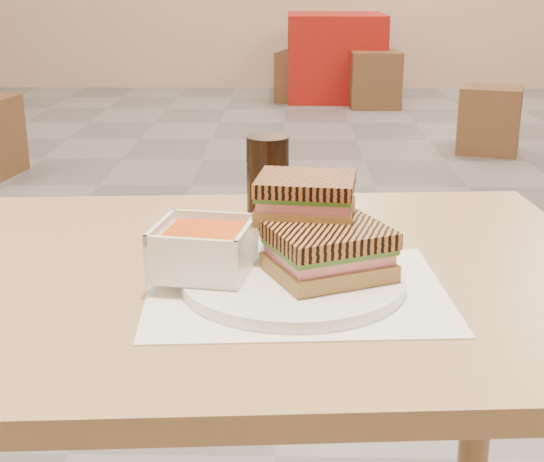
{
  "coord_description": "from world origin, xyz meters",
  "views": [
    {
      "loc": [
        0.03,
        -2.88,
        1.11
      ],
      "look_at": [
        0.01,
        -2.0,
        0.82
      ],
      "focal_mm": 52.09,
      "sensor_mm": 36.0,
      "label": 1
    }
  ],
  "objects_px": {
    "panini_lower": "(329,251)",
    "bg_table_2": "(335,57)",
    "bg_chair_1l": "(490,119)",
    "main_table": "(149,351)",
    "plate": "(293,280)",
    "bg_chair_2r": "(375,79)",
    "cola_glass": "(268,181)",
    "bg_chair_2l": "(301,77)",
    "soup_bowl": "(203,250)"
  },
  "relations": [
    {
      "from": "soup_bowl",
      "to": "bg_table_2",
      "type": "relative_size",
      "value": 0.15
    },
    {
      "from": "bg_table_2",
      "to": "bg_chair_1l",
      "type": "height_order",
      "value": "bg_table_2"
    },
    {
      "from": "bg_table_2",
      "to": "bg_chair_1l",
      "type": "relative_size",
      "value": 1.84
    },
    {
      "from": "panini_lower",
      "to": "soup_bowl",
      "type": "bearing_deg",
      "value": 176.5
    },
    {
      "from": "plate",
      "to": "bg_table_2",
      "type": "distance_m",
      "value": 6.37
    },
    {
      "from": "main_table",
      "to": "soup_bowl",
      "type": "height_order",
      "value": "soup_bowl"
    },
    {
      "from": "main_table",
      "to": "bg_chair_1l",
      "type": "relative_size",
      "value": 2.68
    },
    {
      "from": "soup_bowl",
      "to": "bg_table_2",
      "type": "bearing_deg",
      "value": 85.3
    },
    {
      "from": "main_table",
      "to": "bg_table_2",
      "type": "distance_m",
      "value": 6.33
    },
    {
      "from": "bg_chair_1l",
      "to": "cola_glass",
      "type": "bearing_deg",
      "value": -108.65
    },
    {
      "from": "panini_lower",
      "to": "bg_table_2",
      "type": "height_order",
      "value": "panini_lower"
    },
    {
      "from": "cola_glass",
      "to": "main_table",
      "type": "bearing_deg",
      "value": -128.62
    },
    {
      "from": "panini_lower",
      "to": "bg_chair_2l",
      "type": "bearing_deg",
      "value": 89.4
    },
    {
      "from": "bg_chair_1l",
      "to": "bg_chair_2r",
      "type": "distance_m",
      "value": 1.83
    },
    {
      "from": "soup_bowl",
      "to": "panini_lower",
      "type": "distance_m",
      "value": 0.15
    },
    {
      "from": "plate",
      "to": "bg_chair_2l",
      "type": "xyz_separation_m",
      "value": [
        0.11,
        6.2,
        -0.54
      ]
    },
    {
      "from": "panini_lower",
      "to": "bg_chair_2r",
      "type": "xyz_separation_m",
      "value": [
        0.69,
        5.89,
        -0.56
      ]
    },
    {
      "from": "main_table",
      "to": "bg_chair_2r",
      "type": "height_order",
      "value": "main_table"
    },
    {
      "from": "panini_lower",
      "to": "bg_chair_1l",
      "type": "distance_m",
      "value": 4.37
    },
    {
      "from": "plate",
      "to": "bg_chair_1l",
      "type": "bearing_deg",
      "value": 72.84
    },
    {
      "from": "plate",
      "to": "soup_bowl",
      "type": "relative_size",
      "value": 2.1
    },
    {
      "from": "cola_glass",
      "to": "bg_table_2",
      "type": "xyz_separation_m",
      "value": [
        0.45,
        6.1,
        -0.44
      ]
    },
    {
      "from": "bg_chair_2l",
      "to": "bg_chair_1l",
      "type": "bearing_deg",
      "value": -60.24
    },
    {
      "from": "main_table",
      "to": "bg_chair_2r",
      "type": "relative_size",
      "value": 2.66
    },
    {
      "from": "panini_lower",
      "to": "bg_table_2",
      "type": "relative_size",
      "value": 0.19
    },
    {
      "from": "bg_table_2",
      "to": "bg_chair_1l",
      "type": "bearing_deg",
      "value": -68.54
    },
    {
      "from": "soup_bowl",
      "to": "bg_chair_2r",
      "type": "xyz_separation_m",
      "value": [
        0.83,
        5.88,
        -0.56
      ]
    },
    {
      "from": "panini_lower",
      "to": "cola_glass",
      "type": "relative_size",
      "value": 1.24
    },
    {
      "from": "bg_chair_2l",
      "to": "bg_chair_2r",
      "type": "bearing_deg",
      "value": -26.35
    },
    {
      "from": "soup_bowl",
      "to": "bg_table_2",
      "type": "height_order",
      "value": "soup_bowl"
    },
    {
      "from": "panini_lower",
      "to": "cola_glass",
      "type": "distance_m",
      "value": 0.26
    },
    {
      "from": "soup_bowl",
      "to": "panini_lower",
      "type": "height_order",
      "value": "same"
    },
    {
      "from": "soup_bowl",
      "to": "cola_glass",
      "type": "height_order",
      "value": "cola_glass"
    },
    {
      "from": "plate",
      "to": "soup_bowl",
      "type": "height_order",
      "value": "soup_bowl"
    },
    {
      "from": "bg_chair_1l",
      "to": "main_table",
      "type": "bearing_deg",
      "value": -109.75
    },
    {
      "from": "panini_lower",
      "to": "bg_chair_2r",
      "type": "relative_size",
      "value": 0.35
    },
    {
      "from": "soup_bowl",
      "to": "bg_chair_1l",
      "type": "bearing_deg",
      "value": 71.46
    },
    {
      "from": "plate",
      "to": "cola_glass",
      "type": "bearing_deg",
      "value": 98.45
    },
    {
      "from": "plate",
      "to": "bg_chair_2r",
      "type": "distance_m",
      "value": 5.96
    },
    {
      "from": "plate",
      "to": "panini_lower",
      "type": "xyz_separation_m",
      "value": [
        0.04,
        0.0,
        0.04
      ]
    },
    {
      "from": "cola_glass",
      "to": "bg_chair_2r",
      "type": "height_order",
      "value": "cola_glass"
    },
    {
      "from": "bg_table_2",
      "to": "bg_chair_2l",
      "type": "bearing_deg",
      "value": -153.8
    },
    {
      "from": "soup_bowl",
      "to": "bg_chair_2l",
      "type": "xyz_separation_m",
      "value": [
        0.21,
        6.19,
        -0.58
      ]
    },
    {
      "from": "main_table",
      "to": "plate",
      "type": "relative_size",
      "value": 4.64
    },
    {
      "from": "bg_chair_1l",
      "to": "bg_chair_2l",
      "type": "height_order",
      "value": "bg_chair_2l"
    },
    {
      "from": "soup_bowl",
      "to": "bg_chair_1l",
      "type": "distance_m",
      "value": 4.4
    },
    {
      "from": "plate",
      "to": "bg_table_2",
      "type": "height_order",
      "value": "plate"
    },
    {
      "from": "bg_chair_2r",
      "to": "plate",
      "type": "bearing_deg",
      "value": -97.04
    },
    {
      "from": "main_table",
      "to": "cola_glass",
      "type": "bearing_deg",
      "value": 51.38
    },
    {
      "from": "main_table",
      "to": "plate",
      "type": "height_order",
      "value": "plate"
    }
  ]
}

